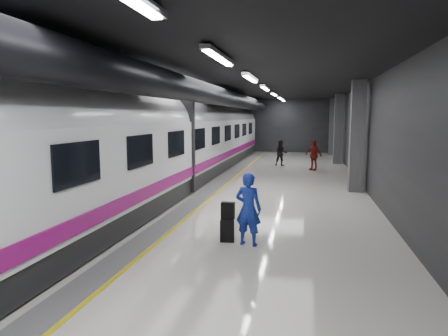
# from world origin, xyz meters

# --- Properties ---
(ground) EXTENTS (40.00, 40.00, 0.00)m
(ground) POSITION_xyz_m (0.00, 0.00, 0.00)
(ground) COLOR silver
(ground) RESTS_ON ground
(platform_hall) EXTENTS (10.02, 40.02, 4.51)m
(platform_hall) POSITION_xyz_m (-0.29, 0.96, 3.54)
(platform_hall) COLOR black
(platform_hall) RESTS_ON ground
(train) EXTENTS (3.05, 38.00, 4.05)m
(train) POSITION_xyz_m (-3.25, -0.00, 2.07)
(train) COLOR black
(train) RESTS_ON ground
(traveler_main) EXTENTS (0.72, 0.54, 1.76)m
(traveler_main) POSITION_xyz_m (1.25, -5.76, 0.88)
(traveler_main) COLOR blue
(traveler_main) RESTS_ON ground
(suitcase_main) EXTENTS (0.37, 0.26, 0.56)m
(suitcase_main) POSITION_xyz_m (0.71, -5.62, 0.28)
(suitcase_main) COLOR black
(suitcase_main) RESTS_ON ground
(shoulder_bag) EXTENTS (0.33, 0.19, 0.43)m
(shoulder_bag) POSITION_xyz_m (0.72, -5.58, 0.77)
(shoulder_bag) COLOR black
(shoulder_bag) RESTS_ON suitcase_main
(traveler_far_a) EXTENTS (0.88, 0.74, 1.60)m
(traveler_far_a) POSITION_xyz_m (1.01, 9.98, 0.80)
(traveler_far_a) COLOR black
(traveler_far_a) RESTS_ON ground
(traveler_far_b) EXTENTS (1.09, 0.90, 1.74)m
(traveler_far_b) POSITION_xyz_m (2.96, 8.37, 0.87)
(traveler_far_b) COLOR maroon
(traveler_far_b) RESTS_ON ground
(suitcase_far) EXTENTS (0.35, 0.30, 0.44)m
(suitcase_far) POSITION_xyz_m (3.08, 13.77, 0.22)
(suitcase_far) COLOR black
(suitcase_far) RESTS_ON ground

